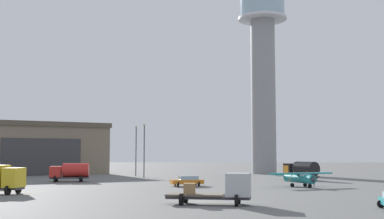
# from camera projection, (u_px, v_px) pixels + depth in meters

# --- Properties ---
(ground_plane) EXTENTS (400.00, 400.00, 0.00)m
(ground_plane) POSITION_uv_depth(u_px,v_px,m) (201.00, 201.00, 45.58)
(ground_plane) COLOR #60605E
(control_tower) EXTENTS (10.64, 10.64, 43.69)m
(control_tower) POSITION_uv_depth(u_px,v_px,m) (263.00, 62.00, 109.76)
(control_tower) COLOR gray
(control_tower) RESTS_ON ground_plane
(hangar) EXTENTS (34.17, 31.24, 10.81)m
(hangar) POSITION_uv_depth(u_px,v_px,m) (32.00, 148.00, 107.01)
(hangar) COLOR #7A6B56
(hangar) RESTS_ON ground_plane
(airplane_teal) EXTENTS (8.74, 7.00, 2.72)m
(airplane_teal) POSITION_uv_depth(u_px,v_px,m) (299.00, 177.00, 65.16)
(airplane_teal) COLOR teal
(airplane_teal) RESTS_ON ground_plane
(truck_fuel_tanker_red) EXTENTS (6.14, 3.75, 2.87)m
(truck_fuel_tanker_red) POSITION_uv_depth(u_px,v_px,m) (71.00, 171.00, 77.15)
(truck_fuel_tanker_red) COLOR #38383D
(truck_fuel_tanker_red) RESTS_ON ground_plane
(truck_fuel_tanker_black) EXTENTS (5.49, 6.58, 3.04)m
(truck_fuel_tanker_black) POSITION_uv_depth(u_px,v_px,m) (302.00, 170.00, 82.35)
(truck_fuel_tanker_black) COLOR #38383D
(truck_fuel_tanker_black) RESTS_ON ground_plane
(truck_flatbed_silver) EXTENTS (7.37, 3.54, 2.69)m
(truck_flatbed_silver) POSITION_uv_depth(u_px,v_px,m) (223.00, 189.00, 42.63)
(truck_flatbed_silver) COLOR #38383D
(truck_flatbed_silver) RESTS_ON ground_plane
(car_orange) EXTENTS (4.65, 3.18, 1.37)m
(car_orange) POSITION_uv_depth(u_px,v_px,m) (187.00, 181.00, 66.68)
(car_orange) COLOR orange
(car_orange) RESTS_ON ground_plane
(light_post_west) EXTENTS (0.44, 0.44, 9.78)m
(light_post_west) POSITION_uv_depth(u_px,v_px,m) (144.00, 146.00, 90.24)
(light_post_west) COLOR #38383D
(light_post_west) RESTS_ON ground_plane
(light_post_north) EXTENTS (0.44, 0.44, 9.82)m
(light_post_north) POSITION_uv_depth(u_px,v_px,m) (136.00, 146.00, 97.21)
(light_post_north) COLOR #38383D
(light_post_north) RESTS_ON ground_plane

